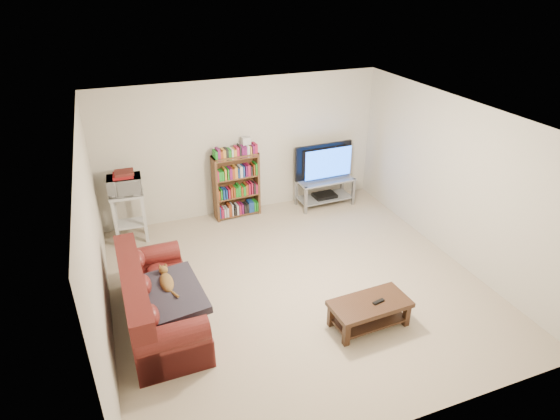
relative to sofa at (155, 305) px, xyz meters
name	(u,v)px	position (x,y,z in m)	size (l,w,h in m)	color
floor	(297,283)	(1.96, 0.17, -0.30)	(5.00, 5.00, 0.00)	beige
ceiling	(300,118)	(1.96, 0.17, 2.10)	(5.00, 5.00, 0.00)	white
wall_back	(243,147)	(1.96, 2.67, 0.90)	(5.00, 5.00, 0.00)	silver
wall_front	(411,332)	(1.96, -2.33, 0.90)	(5.00, 5.00, 0.00)	silver
wall_left	(95,244)	(-0.54, 0.17, 0.90)	(5.00, 5.00, 0.00)	silver
wall_right	(454,181)	(4.46, 0.17, 0.90)	(5.00, 5.00, 0.00)	silver
sofa	(155,305)	(0.00, 0.00, 0.00)	(0.87, 1.95, 0.83)	maroon
blanket	(170,295)	(0.18, -0.13, 0.20)	(0.75, 0.97, 0.10)	#2D2934
cat	(167,283)	(0.17, 0.05, 0.26)	(0.21, 0.53, 0.16)	brown
coffee_table	(369,309)	(2.46, -0.95, -0.05)	(1.01, 0.54, 0.36)	#372013
remote	(379,302)	(2.55, -1.00, 0.07)	(0.16, 0.04, 0.02)	black
tv_stand	(325,187)	(3.41, 2.30, 0.06)	(1.06, 0.51, 0.52)	#999EA3
television	(326,163)	(3.41, 2.30, 0.55)	(1.13, 0.15, 0.65)	black
dvd_player	(325,195)	(3.41, 2.30, -0.11)	(0.42, 0.29, 0.06)	black
bookshelf	(236,185)	(1.76, 2.46, 0.31)	(0.82, 0.30, 1.17)	brown
shelf_clutter	(240,147)	(1.86, 2.48, 0.98)	(0.60, 0.21, 0.28)	silver
microwave_stand	(129,210)	(-0.09, 2.26, 0.24)	(0.54, 0.41, 0.84)	silver
microwave	(125,185)	(-0.09, 2.26, 0.68)	(0.51, 0.35, 0.28)	silver
game_boxes	(123,175)	(-0.09, 2.26, 0.85)	(0.30, 0.27, 0.05)	maroon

